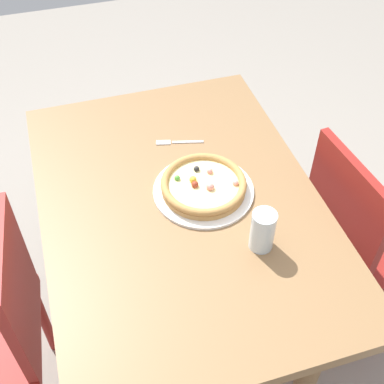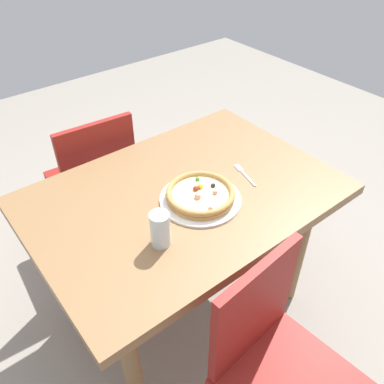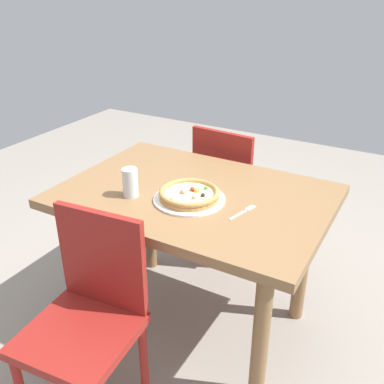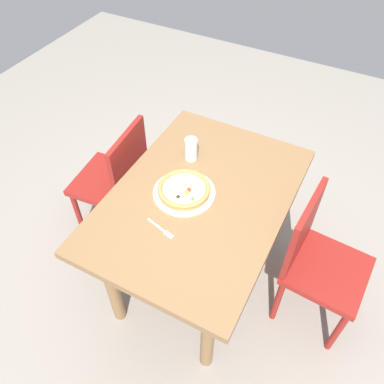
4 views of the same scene
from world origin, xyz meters
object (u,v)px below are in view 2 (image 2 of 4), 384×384
Objects in this scene: plate at (200,199)px; fork at (244,173)px; pizza at (200,194)px; chair_near at (276,364)px; dining_table at (184,212)px; drinking_glass at (160,229)px; chair_far at (95,180)px.

plate is 0.26m from fork.
pizza is at bearing 109.28° from fork.
fork is (0.38, 0.58, 0.28)m from chair_near.
drinking_glass reaches higher than dining_table.
drinking_glass reaches higher than plate.
pizza is 1.65× the size of fork.
dining_table is 0.16m from pizza.
dining_table is 4.52× the size of pizza.
drinking_glass is (-0.25, -0.09, 0.06)m from plate.
plate reaches higher than fork.
chair_near is 2.73× the size of plate.
dining_table is 0.30m from fork.
fork is 1.24× the size of drinking_glass.
plate is 1.18× the size of pizza.
chair_far is at bearing 99.76° from pizza.
drinking_glass is at bearing 117.17° from fork.
drinking_glass is at bearing -159.95° from pizza.
dining_table is at bearing -76.45° from chair_far.
chair_near is at bearing -85.99° from chair_far.
pizza is (0.02, -0.08, 0.14)m from dining_table.
pizza is 0.27m from drinking_glass.
drinking_glass reaches higher than chair_far.
chair_near is (-0.11, -0.64, -0.17)m from dining_table.
chair_near is 0.64m from plate.
chair_far is at bearing -95.26° from chair_near.
plate is 0.03m from pizza.
plate is (0.12, -0.72, 0.28)m from chair_far.
fork is at bearing -128.49° from chair_near.
chair_far reaches higher than fork.
drinking_glass is (-0.12, 0.47, 0.34)m from chair_near.
plate is at bearing -77.11° from dining_table.
plate is at bearing 179.74° from pizza.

